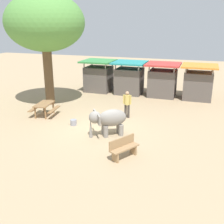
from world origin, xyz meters
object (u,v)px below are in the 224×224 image
at_px(market_stall_green, 99,77).
at_px(market_stall_orange, 198,84).
at_px(shade_tree_main, 45,23).
at_px(market_stall_red, 162,82).
at_px(person_handler, 127,102).
at_px(market_stall_teal, 129,79).
at_px(picnic_table_near, 44,106).
at_px(elephant, 109,119).
at_px(feed_bucket, 74,122).
at_px(wooden_bench, 124,147).

distance_m(market_stall_green, market_stall_orange, 7.80).
relative_size(shade_tree_main, market_stall_red, 2.89).
distance_m(person_handler, market_stall_teal, 5.81).
bearing_deg(picnic_table_near, market_stall_red, -48.83).
distance_m(picnic_table_near, market_stall_orange, 11.10).
bearing_deg(market_stall_orange, person_handler, -124.10).
relative_size(person_handler, shade_tree_main, 0.22).
distance_m(elephant, market_stall_red, 8.64).
height_order(picnic_table_near, market_stall_teal, market_stall_teal).
height_order(elephant, market_stall_teal, market_stall_teal).
bearing_deg(market_stall_green, elephant, -65.85).
relative_size(elephant, market_stall_orange, 0.74).
bearing_deg(person_handler, market_stall_orange, 145.77).
bearing_deg(feed_bucket, market_stall_orange, 51.13).
bearing_deg(feed_bucket, elephant, -17.29).
height_order(picnic_table_near, market_stall_orange, market_stall_orange).
bearing_deg(elephant, person_handler, -127.78).
distance_m(picnic_table_near, market_stall_red, 9.20).
distance_m(wooden_bench, market_stall_green, 11.79).
xyz_separation_m(elephant, shade_tree_main, (-5.72, 4.03, 4.51)).
distance_m(market_stall_teal, market_stall_red, 2.60).
xyz_separation_m(person_handler, market_stall_teal, (-1.38, 5.64, 0.19)).
bearing_deg(wooden_bench, person_handler, -136.00).
bearing_deg(picnic_table_near, market_stall_orange, -58.96).
bearing_deg(market_stall_orange, market_stall_teal, 180.00).
relative_size(market_stall_green, feed_bucket, 7.00).
distance_m(elephant, person_handler, 2.89).
distance_m(wooden_bench, market_stall_teal, 10.89).
height_order(wooden_bench, market_stall_teal, market_stall_teal).
height_order(market_stall_green, market_stall_red, same).
bearing_deg(elephant, shade_tree_main, -69.77).
bearing_deg(person_handler, market_stall_red, 167.68).
height_order(market_stall_teal, market_stall_orange, same).
xyz_separation_m(elephant, market_stall_red, (1.38, 8.52, 0.27)).
bearing_deg(market_stall_red, wooden_bench, -90.01).
bearing_deg(market_stall_red, market_stall_orange, 0.00).
bearing_deg(market_stall_orange, picnic_table_near, -141.57).
height_order(picnic_table_near, feed_bucket, picnic_table_near).
distance_m(market_stall_green, feed_bucket, 8.01).
bearing_deg(elephant, market_stall_red, -133.78).
xyz_separation_m(shade_tree_main, wooden_bench, (7.10, -6.07, -4.91)).
relative_size(person_handler, market_stall_teal, 0.64).
bearing_deg(market_stall_green, shade_tree_main, -112.91).
relative_size(elephant, wooden_bench, 1.32).
xyz_separation_m(elephant, feed_bucket, (-2.31, 0.72, -0.70)).
distance_m(elephant, shade_tree_main, 8.33).
height_order(elephant, shade_tree_main, shade_tree_main).
distance_m(person_handler, market_stall_orange, 6.81).
xyz_separation_m(wooden_bench, feed_bucket, (-3.69, 2.76, -0.31)).
height_order(wooden_bench, market_stall_green, market_stall_green).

